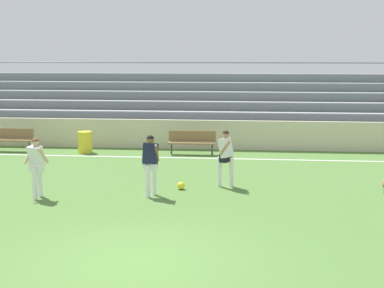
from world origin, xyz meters
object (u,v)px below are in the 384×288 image
object	(u,v)px
player_dark_dropping_back	(151,160)
soccer_ball	(181,186)
trash_bin	(85,142)
player_white_overlapping	(36,163)
bench_near_bin	(192,140)
player_white_pressing_high	(226,153)
bleacher_stand	(127,104)
bench_centre_sideline	(11,137)

from	to	relation	value
player_dark_dropping_back	soccer_ball	distance (m)	1.41
trash_bin	player_white_overlapping	xyz separation A→B (m)	(0.64, -6.67, 0.56)
player_dark_dropping_back	player_white_overlapping	distance (m)	3.04
bench_near_bin	player_white_pressing_high	distance (m)	5.18
bleacher_stand	player_dark_dropping_back	size ratio (longest dim) A/B	16.50
bleacher_stand	player_dark_dropping_back	distance (m)	11.05
player_dark_dropping_back	player_white_overlapping	size ratio (longest dim) A/B	1.02
player_white_overlapping	soccer_ball	bearing A→B (deg)	19.16
player_white_overlapping	bench_centre_sideline	bearing A→B (deg)	118.51
player_dark_dropping_back	bleacher_stand	bearing A→B (deg)	105.31
bench_centre_sideline	player_dark_dropping_back	bearing A→B (deg)	-43.11
bench_near_bin	player_dark_dropping_back	bearing A→B (deg)	-94.89
player_dark_dropping_back	player_white_overlapping	xyz separation A→B (m)	(-3.00, -0.48, -0.03)
player_white_pressing_high	player_white_overlapping	world-z (taller)	player_white_pressing_high
bleacher_stand	bench_near_bin	xyz separation A→B (m)	(3.45, -4.43, -0.94)
bleacher_stand	bench_near_bin	world-z (taller)	bleacher_stand
bleacher_stand	soccer_ball	bearing A→B (deg)	-69.65
bench_centre_sideline	player_white_pressing_high	xyz separation A→B (m)	(8.62, -4.95, 0.44)
bleacher_stand	trash_bin	world-z (taller)	bleacher_stand
player_dark_dropping_back	bench_centre_sideline	bearing A→B (deg)	136.89
player_dark_dropping_back	soccer_ball	bearing A→B (deg)	48.13
bench_near_bin	trash_bin	bearing A→B (deg)	-179.61
bench_near_bin	bench_centre_sideline	size ratio (longest dim) A/B	1.00
bench_centre_sideline	player_white_pressing_high	bearing A→B (deg)	-29.86
bench_centre_sideline	bench_near_bin	bearing A→B (deg)	0.00
bench_centre_sideline	trash_bin	bearing A→B (deg)	-0.55
bench_centre_sideline	player_white_overlapping	world-z (taller)	player_white_overlapping
player_white_pressing_high	player_dark_dropping_back	size ratio (longest dim) A/B	0.99
bench_near_bin	bench_centre_sideline	distance (m)	7.17
bleacher_stand	soccer_ball	distance (m)	10.58
player_dark_dropping_back	trash_bin	bearing A→B (deg)	120.46
player_dark_dropping_back	player_white_overlapping	world-z (taller)	player_dark_dropping_back
bleacher_stand	soccer_ball	world-z (taller)	bleacher_stand
bench_near_bin	player_white_overlapping	world-z (taller)	player_white_overlapping
bench_near_bin	player_dark_dropping_back	world-z (taller)	player_dark_dropping_back
player_dark_dropping_back	player_white_overlapping	bearing A→B (deg)	-170.88
bench_near_bin	player_white_pressing_high	bearing A→B (deg)	-73.67
bench_near_bin	soccer_ball	size ratio (longest dim) A/B	8.18
player_white_overlapping	soccer_ball	distance (m)	4.05
trash_bin	player_white_overlapping	world-z (taller)	player_white_overlapping
bench_centre_sideline	player_dark_dropping_back	size ratio (longest dim) A/B	1.07
player_white_pressing_high	player_white_overlapping	xyz separation A→B (m)	(-4.98, -1.75, -0.01)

